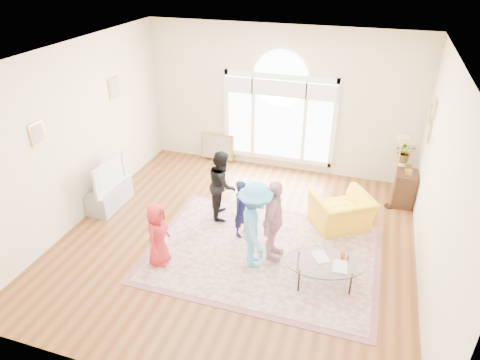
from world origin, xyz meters
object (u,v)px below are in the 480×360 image
(tv_console, at_px, (110,196))
(coffee_table, at_px, (325,263))
(area_rug, at_px, (263,253))
(television, at_px, (106,173))
(armchair, at_px, (341,212))

(tv_console, relative_size, coffee_table, 0.76)
(area_rug, xyz_separation_m, television, (-3.29, 0.54, 0.72))
(area_rug, bearing_deg, tv_console, 170.76)
(television, height_order, coffee_table, television)
(tv_console, xyz_separation_m, armchair, (4.43, 0.66, 0.11))
(area_rug, bearing_deg, coffee_table, -21.59)
(coffee_table, bearing_deg, television, 155.20)
(tv_console, distance_m, television, 0.52)
(area_rug, bearing_deg, armchair, 46.66)
(television, height_order, armchair, television)
(coffee_table, bearing_deg, tv_console, 155.22)
(armchair, bearing_deg, tv_console, -25.98)
(tv_console, bearing_deg, coffee_table, -12.36)
(coffee_table, bearing_deg, armchair, 74.79)
(television, distance_m, coffee_table, 4.46)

